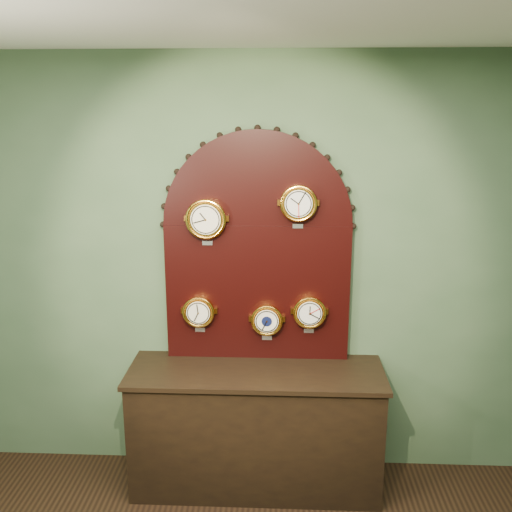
{
  "coord_description": "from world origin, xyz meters",
  "views": [
    {
      "loc": [
        0.15,
        -1.11,
        2.46
      ],
      "look_at": [
        0.0,
        2.25,
        1.58
      ],
      "focal_mm": 40.1,
      "sensor_mm": 36.0,
      "label": 1
    }
  ],
  "objects_px": {
    "arabic_clock": "(298,203)",
    "barometer": "(267,320)",
    "shop_counter": "(256,430)",
    "tide_clock": "(310,312)",
    "hygrometer": "(199,311)",
    "display_board": "(257,241)",
    "roman_clock": "(206,219)"
  },
  "relations": [
    {
      "from": "display_board",
      "to": "hygrometer",
      "type": "relative_size",
      "value": 5.89
    },
    {
      "from": "shop_counter",
      "to": "barometer",
      "type": "distance_m",
      "value": 0.74
    },
    {
      "from": "shop_counter",
      "to": "hygrometer",
      "type": "relative_size",
      "value": 6.16
    },
    {
      "from": "roman_clock",
      "to": "tide_clock",
      "type": "relative_size",
      "value": 1.15
    },
    {
      "from": "arabic_clock",
      "to": "tide_clock",
      "type": "bearing_deg",
      "value": 0.28
    },
    {
      "from": "display_board",
      "to": "hygrometer",
      "type": "height_order",
      "value": "display_board"
    },
    {
      "from": "shop_counter",
      "to": "hygrometer",
      "type": "bearing_deg",
      "value": 157.95
    },
    {
      "from": "shop_counter",
      "to": "barometer",
      "type": "bearing_deg",
      "value": 67.11
    },
    {
      "from": "display_board",
      "to": "hygrometer",
      "type": "distance_m",
      "value": 0.6
    },
    {
      "from": "display_board",
      "to": "roman_clock",
      "type": "height_order",
      "value": "display_board"
    },
    {
      "from": "display_board",
      "to": "barometer",
      "type": "relative_size",
      "value": 5.91
    },
    {
      "from": "shop_counter",
      "to": "tide_clock",
      "type": "height_order",
      "value": "tide_clock"
    },
    {
      "from": "shop_counter",
      "to": "hygrometer",
      "type": "xyz_separation_m",
      "value": [
        -0.38,
        0.15,
        0.77
      ]
    },
    {
      "from": "hygrometer",
      "to": "tide_clock",
      "type": "bearing_deg",
      "value": -0.01
    },
    {
      "from": "shop_counter",
      "to": "roman_clock",
      "type": "distance_m",
      "value": 1.43
    },
    {
      "from": "display_board",
      "to": "arabic_clock",
      "type": "xyz_separation_m",
      "value": [
        0.26,
        -0.07,
        0.26
      ]
    },
    {
      "from": "shop_counter",
      "to": "roman_clock",
      "type": "height_order",
      "value": "roman_clock"
    },
    {
      "from": "display_board",
      "to": "tide_clock",
      "type": "height_order",
      "value": "display_board"
    },
    {
      "from": "tide_clock",
      "to": "display_board",
      "type": "bearing_deg",
      "value": 169.0
    },
    {
      "from": "arabic_clock",
      "to": "hygrometer",
      "type": "bearing_deg",
      "value": 179.95
    },
    {
      "from": "arabic_clock",
      "to": "barometer",
      "type": "bearing_deg",
      "value": 179.88
    },
    {
      "from": "arabic_clock",
      "to": "barometer",
      "type": "xyz_separation_m",
      "value": [
        -0.19,
        0.0,
        -0.77
      ]
    },
    {
      "from": "display_board",
      "to": "tide_clock",
      "type": "distance_m",
      "value": 0.57
    },
    {
      "from": "roman_clock",
      "to": "barometer",
      "type": "xyz_separation_m",
      "value": [
        0.38,
        0.0,
        -0.66
      ]
    },
    {
      "from": "shop_counter",
      "to": "roman_clock",
      "type": "xyz_separation_m",
      "value": [
        -0.32,
        0.15,
        1.38
      ]
    },
    {
      "from": "shop_counter",
      "to": "tide_clock",
      "type": "xyz_separation_m",
      "value": [
        0.34,
        0.15,
        0.78
      ]
    },
    {
      "from": "tide_clock",
      "to": "hygrometer",
      "type": "bearing_deg",
      "value": 179.99
    },
    {
      "from": "display_board",
      "to": "barometer",
      "type": "height_order",
      "value": "display_board"
    },
    {
      "from": "display_board",
      "to": "hygrometer",
      "type": "xyz_separation_m",
      "value": [
        -0.38,
        -0.07,
        -0.46
      ]
    },
    {
      "from": "shop_counter",
      "to": "roman_clock",
      "type": "relative_size",
      "value": 5.25
    },
    {
      "from": "arabic_clock",
      "to": "shop_counter",
      "type": "bearing_deg",
      "value": -149.06
    },
    {
      "from": "arabic_clock",
      "to": "hygrometer",
      "type": "xyz_separation_m",
      "value": [
        -0.64,
        0.0,
        -0.72
      ]
    }
  ]
}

